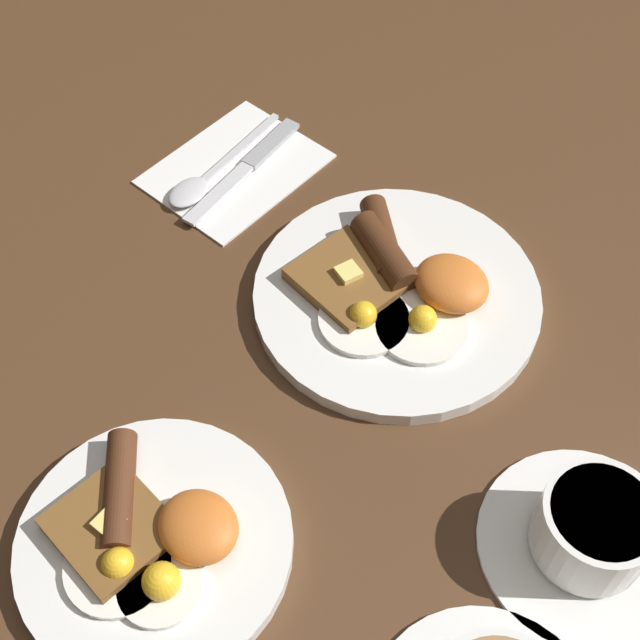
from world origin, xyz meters
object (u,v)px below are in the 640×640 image
at_px(breakfast_plate_far, 152,541).
at_px(spoon, 200,182).
at_px(teacup_near, 592,533).
at_px(breakfast_plate_near, 397,291).
at_px(knife, 249,164).

distance_m(breakfast_plate_far, spoon, 0.39).
bearing_deg(teacup_near, breakfast_plate_near, -18.37).
distance_m(breakfast_plate_near, spoon, 0.24).
bearing_deg(spoon, breakfast_plate_far, 34.73).
height_order(breakfast_plate_far, spoon, breakfast_plate_far).
relative_size(breakfast_plate_near, breakfast_plate_far, 1.25).
bearing_deg(knife, breakfast_plate_near, 74.04).
bearing_deg(teacup_near, spoon, -7.17).
xyz_separation_m(breakfast_plate_near, knife, (0.22, -0.03, -0.01)).
relative_size(breakfast_plate_far, spoon, 1.24).
xyz_separation_m(teacup_near, spoon, (0.50, -0.06, -0.02)).
xyz_separation_m(breakfast_plate_near, breakfast_plate_far, (-0.02, 0.31, 0.00)).
distance_m(breakfast_plate_far, teacup_near, 0.33).
height_order(knife, spoon, spoon).
bearing_deg(knife, breakfast_plate_far, 27.12).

